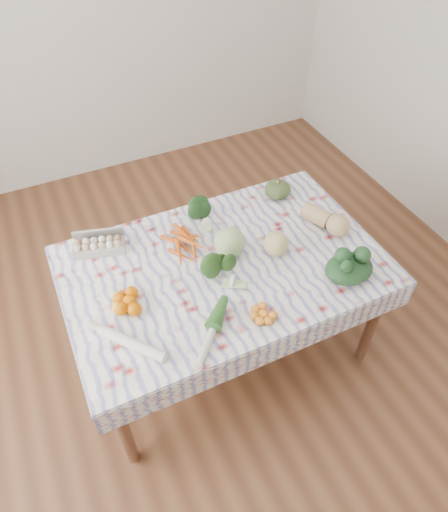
{
  "coord_description": "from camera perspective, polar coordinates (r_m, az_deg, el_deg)",
  "views": [
    {
      "loc": [
        -0.7,
        -1.48,
        2.51
      ],
      "look_at": [
        0.0,
        0.0,
        0.82
      ],
      "focal_mm": 32.0,
      "sensor_mm": 36.0,
      "label": 1
    }
  ],
  "objects": [
    {
      "name": "egg_carton",
      "position": [
        2.52,
        -15.37,
        1.15
      ],
      "size": [
        0.29,
        0.18,
        0.07
      ],
      "primitive_type": "cube",
      "rotation": [
        0.0,
        0.0,
        -0.27
      ],
      "color": "#A3A49F",
      "rests_on": "tablecloth"
    },
    {
      "name": "butternut_squash",
      "position": [
        2.62,
        12.72,
        4.63
      ],
      "size": [
        0.23,
        0.31,
        0.13
      ],
      "primitive_type": "ellipsoid",
      "rotation": [
        0.0,
        0.0,
        0.39
      ],
      "color": "tan",
      "rests_on": "tablecloth"
    },
    {
      "name": "spinach_bag",
      "position": [
        2.38,
        15.36,
        -1.52
      ],
      "size": [
        0.28,
        0.23,
        0.11
      ],
      "primitive_type": "ellipsoid",
      "rotation": [
        0.0,
        0.0,
        0.12
      ],
      "color": "#153218",
      "rests_on": "tablecloth"
    },
    {
      "name": "wall_back",
      "position": [
        3.95,
        -15.95,
        28.16
      ],
      "size": [
        4.0,
        0.04,
        2.8
      ],
      "primitive_type": "cube",
      "color": "silver",
      "rests_on": "ground"
    },
    {
      "name": "dining_table",
      "position": [
        2.45,
        0.0,
        -2.3
      ],
      "size": [
        1.6,
        1.0,
        0.75
      ],
      "color": "brown",
      "rests_on": "ground"
    },
    {
      "name": "kabocha_squash",
      "position": [
        2.8,
        6.72,
        8.3
      ],
      "size": [
        0.21,
        0.21,
        0.1
      ],
      "primitive_type": "ellipsoid",
      "rotation": [
        0.0,
        0.0,
        0.4
      ],
      "color": "#3E5227",
      "rests_on": "tablecloth"
    },
    {
      "name": "orange_cluster",
      "position": [
        2.23,
        -11.74,
        -5.58
      ],
      "size": [
        0.24,
        0.24,
        0.07
      ],
      "primitive_type": "cube",
      "rotation": [
        0.0,
        0.0,
        -0.16
      ],
      "color": "#D36501",
      "rests_on": "tablecloth"
    },
    {
      "name": "kale_bunch",
      "position": [
        2.59,
        -2.52,
        5.28
      ],
      "size": [
        0.15,
        0.14,
        0.13
      ],
      "primitive_type": "ellipsoid",
      "rotation": [
        0.0,
        0.0,
        -0.06
      ],
      "color": "#1A3E18",
      "rests_on": "tablecloth"
    },
    {
      "name": "mandarin_cluster",
      "position": [
        2.16,
        4.94,
        -7.16
      ],
      "size": [
        0.19,
        0.19,
        0.05
      ],
      "primitive_type": "cube",
      "rotation": [
        0.0,
        0.0,
        0.27
      ],
      "color": "orange",
      "rests_on": "tablecloth"
    },
    {
      "name": "leek",
      "position": [
        2.1,
        -1.49,
        -9.42
      ],
      "size": [
        0.27,
        0.29,
        0.04
      ],
      "primitive_type": "cylinder",
      "rotation": [
        1.57,
        0.0,
        -0.75
      ],
      "color": "beige",
      "rests_on": "tablecloth"
    },
    {
      "name": "ground",
      "position": [
        2.99,
        0.0,
        -10.99
      ],
      "size": [
        4.5,
        4.5,
        0.0
      ],
      "primitive_type": "plane",
      "color": "brown",
      "rests_on": "ground"
    },
    {
      "name": "carrot_bunch",
      "position": [
        2.47,
        -4.82,
        1.34
      ],
      "size": [
        0.27,
        0.25,
        0.04
      ],
      "primitive_type": "cube",
      "rotation": [
        0.0,
        0.0,
        0.22
      ],
      "color": "#C95110",
      "rests_on": "tablecloth"
    },
    {
      "name": "broccoli",
      "position": [
        2.26,
        -0.18,
        -2.46
      ],
      "size": [
        0.22,
        0.22,
        0.12
      ],
      "primitive_type": "ellipsoid",
      "rotation": [
        0.0,
        0.0,
        0.8
      ],
      "color": "#214717",
      "rests_on": "tablecloth"
    },
    {
      "name": "daikon",
      "position": [
        2.1,
        -11.41,
        -10.68
      ],
      "size": [
        0.26,
        0.31,
        0.05
      ],
      "primitive_type": "cylinder",
      "rotation": [
        1.57,
        0.0,
        0.68
      ],
      "color": "white",
      "rests_on": "tablecloth"
    },
    {
      "name": "tablecloth",
      "position": [
        2.4,
        0.0,
        -1.06
      ],
      "size": [
        1.66,
        1.06,
        0.01
      ],
      "primitive_type": "cube",
      "color": "white",
      "rests_on": "dining_table"
    },
    {
      "name": "cabbage",
      "position": [
        2.39,
        0.71,
        1.72
      ],
      "size": [
        0.21,
        0.21,
        0.16
      ],
      "primitive_type": "sphere",
      "rotation": [
        0.0,
        0.0,
        0.38
      ],
      "color": "#95B46F",
      "rests_on": "tablecloth"
    },
    {
      "name": "grapefruit",
      "position": [
        2.42,
        6.53,
        1.52
      ],
      "size": [
        0.16,
        0.16,
        0.13
      ],
      "primitive_type": "sphere",
      "rotation": [
        0.0,
        0.0,
        0.27
      ],
      "color": "#CDBE72",
      "rests_on": "tablecloth"
    }
  ]
}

